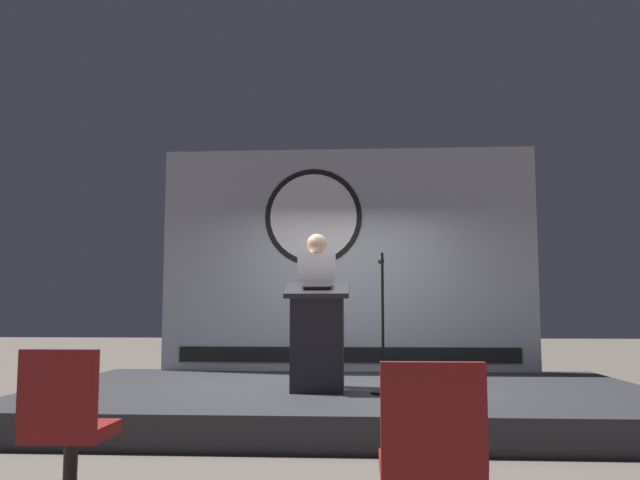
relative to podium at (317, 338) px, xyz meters
The scene contains 8 objects.
ground_plane 0.98m from the podium, 60.11° to the left, with size 40.00×40.00×0.00m, color #6B6056.
stage_platform 0.86m from the podium, 60.11° to the left, with size 6.40×4.00×0.30m, color #333338.
banner_display 2.51m from the podium, 84.00° to the left, with size 5.05×0.12×3.01m.
podium is the anchor object (origin of this frame).
speaker_person 0.57m from the podium, 94.75° to the left, with size 0.40×0.26×1.64m.
microphone_stand 0.66m from the podium, ahead, with size 0.24×0.58×1.37m.
audience_chair_left 3.86m from the podium, 78.81° to the right, with size 0.44×0.45×0.89m.
audience_chair_right 3.25m from the podium, 112.43° to the right, with size 0.44×0.45×0.89m.
Camera 1 is at (0.20, -7.23, 1.11)m, focal length 37.72 mm.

